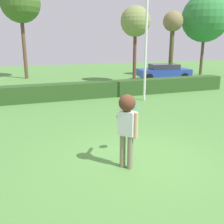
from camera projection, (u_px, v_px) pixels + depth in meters
name	position (u px, v px, depth m)	size (l,w,h in m)	color
ground_plane	(137.00, 160.00, 6.73)	(60.00, 60.00, 0.00)	#538940
person	(127.00, 120.00, 6.03)	(0.51, 0.82, 1.82)	gray
frisbee	(136.00, 108.00, 6.74)	(0.25, 0.25, 0.07)	#268CE5
lamppost	(146.00, 29.00, 12.70)	(0.24, 0.24, 6.56)	silver
hedge_row	(73.00, 91.00, 13.88)	(19.02, 0.90, 0.84)	#2B4D20
parked_car_blue	(164.00, 71.00, 21.02)	(4.44, 2.43, 1.25)	#263FA5
willow_tree	(205.00, 18.00, 23.06)	(4.17, 4.17, 7.11)	brown
birch_tree	(20.00, 3.00, 20.23)	(3.11, 3.11, 7.51)	brown
bare_elm_tree	(173.00, 25.00, 22.21)	(1.71, 1.71, 5.53)	brown
maple_tree	(135.00, 22.00, 18.43)	(2.14, 2.14, 5.46)	brown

